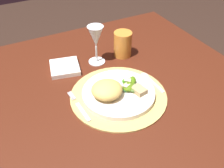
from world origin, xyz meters
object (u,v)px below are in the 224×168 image
at_px(dining_table, 103,121).
at_px(amber_tumbler, 123,44).
at_px(spoon, 149,79).
at_px(fork, 80,107).
at_px(wine_glass, 96,38).
at_px(napkin, 65,67).
at_px(dinner_plate, 119,93).

bearing_deg(dining_table, amber_tumbler, 45.23).
bearing_deg(spoon, fork, -175.80).
xyz_separation_m(fork, wine_glass, (0.17, 0.23, 0.10)).
distance_m(fork, napkin, 0.24).
bearing_deg(spoon, dining_table, 175.67).
relative_size(dinner_plate, fork, 1.58).
relative_size(fork, spoon, 1.20).
bearing_deg(napkin, dinner_plate, -64.85).
xyz_separation_m(fork, spoon, (0.29, 0.02, 0.00)).
bearing_deg(dining_table, wine_glass, 70.65).
height_order(dining_table, amber_tumbler, amber_tumbler).
xyz_separation_m(dining_table, dinner_plate, (0.05, -0.04, 0.16)).
distance_m(spoon, wine_glass, 0.26).
relative_size(spoon, amber_tumbler, 1.25).
xyz_separation_m(dining_table, fork, (-0.10, -0.04, 0.15)).
distance_m(dining_table, napkin, 0.27).
relative_size(wine_glass, amber_tumbler, 1.51).
relative_size(dinner_plate, wine_glass, 1.57).
relative_size(fork, wine_glass, 0.99).
height_order(fork, spoon, spoon).
relative_size(spoon, wine_glass, 0.83).
bearing_deg(spoon, napkin, 139.84).
distance_m(fork, wine_glass, 0.30).
relative_size(dinner_plate, napkin, 2.17).
bearing_deg(dinner_plate, napkin, 115.15).
height_order(spoon, napkin, napkin).
bearing_deg(wine_glass, fork, -126.37).
xyz_separation_m(dinner_plate, wine_glass, (0.02, 0.23, 0.10)).
bearing_deg(amber_tumbler, napkin, 177.28).
xyz_separation_m(dining_table, napkin, (-0.07, 0.21, 0.15)).
xyz_separation_m(dining_table, wine_glass, (0.07, 0.19, 0.26)).
bearing_deg(amber_tumbler, dining_table, -134.77).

